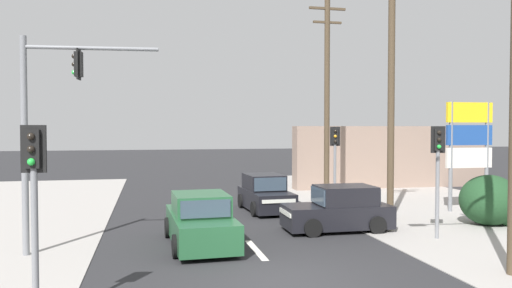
% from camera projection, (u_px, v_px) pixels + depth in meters
% --- Properties ---
extents(ground_plane, '(140.00, 140.00, 0.00)m').
position_uv_depth(ground_plane, '(284.00, 282.00, 11.37)').
color(ground_plane, '#28282B').
extents(lane_dash_mid, '(0.20, 2.40, 0.01)m').
position_uv_depth(lane_dash_mid, '(256.00, 250.00, 14.30)').
color(lane_dash_mid, silver).
rests_on(lane_dash_mid, ground).
extents(lane_dash_far, '(0.20, 2.40, 0.01)m').
position_uv_depth(lane_dash_far, '(229.00, 219.00, 19.19)').
color(lane_dash_far, silver).
rests_on(lane_dash_far, ground).
extents(utility_pole_foreground_right, '(3.78, 0.58, 9.61)m').
position_uv_depth(utility_pole_foreground_right, '(511.00, 57.00, 11.66)').
color(utility_pole_foreground_right, '#4C3D2B').
rests_on(utility_pole_foreground_right, ground).
extents(utility_pole_midground_right, '(1.80, 0.26, 9.89)m').
position_uv_depth(utility_pole_midground_right, '(391.00, 84.00, 18.93)').
color(utility_pole_midground_right, '#4C3D2B').
rests_on(utility_pole_midground_right, ground).
extents(utility_pole_background_right, '(1.80, 0.26, 9.61)m').
position_uv_depth(utility_pole_background_right, '(327.00, 96.00, 23.77)').
color(utility_pole_background_right, '#4C3D2B').
rests_on(utility_pole_background_right, ground).
extents(traffic_signal_mast, '(3.68, 0.44, 6.00)m').
position_uv_depth(traffic_signal_mast, '(45.00, 116.00, 13.60)').
color(traffic_signal_mast, slate).
rests_on(traffic_signal_mast, ground).
extents(pedestal_signal_right_kerb, '(0.44, 0.31, 3.56)m').
position_uv_depth(pedestal_signal_right_kerb, '(438.00, 163.00, 15.63)').
color(pedestal_signal_right_kerb, slate).
rests_on(pedestal_signal_right_kerb, ground).
extents(pedestal_signal_left_kerb, '(0.44, 0.30, 3.56)m').
position_uv_depth(pedestal_signal_left_kerb, '(34.00, 190.00, 8.76)').
color(pedestal_signal_left_kerb, slate).
rests_on(pedestal_signal_left_kerb, ground).
extents(pedestal_signal_far_median, '(0.43, 0.31, 3.56)m').
position_uv_depth(pedestal_signal_far_median, '(335.00, 153.00, 21.70)').
color(pedestal_signal_far_median, slate).
rests_on(pedestal_signal_far_median, ground).
extents(shopping_plaza_sign, '(2.10, 0.16, 4.60)m').
position_uv_depth(shopping_plaza_sign, '(469.00, 140.00, 20.88)').
color(shopping_plaza_sign, slate).
rests_on(shopping_plaza_sign, ground).
extents(roadside_bush, '(2.22, 1.91, 1.82)m').
position_uv_depth(roadside_bush, '(492.00, 202.00, 17.87)').
color(roadside_bush, '#1E4223').
rests_on(roadside_bush, ground).
extents(shopfront_wall_far, '(12.00, 1.00, 3.60)m').
position_uv_depth(shopfront_wall_far, '(393.00, 157.00, 29.25)').
color(shopfront_wall_far, gray).
rests_on(shopfront_wall_far, ground).
extents(sedan_oncoming_near, '(2.03, 4.31, 1.56)m').
position_uv_depth(sedan_oncoming_near, '(200.00, 222.00, 14.86)').
color(sedan_oncoming_near, '#235633').
rests_on(sedan_oncoming_near, ground).
extents(hatchback_oncoming_mid, '(1.93, 3.71, 1.53)m').
position_uv_depth(hatchback_oncoming_mid, '(265.00, 194.00, 21.02)').
color(hatchback_oncoming_mid, black).
rests_on(hatchback_oncoming_mid, ground).
extents(hatchback_crossing_left, '(3.65, 1.79, 1.53)m').
position_uv_depth(hatchback_crossing_left, '(339.00, 210.00, 16.98)').
color(hatchback_crossing_left, black).
rests_on(hatchback_crossing_left, ground).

